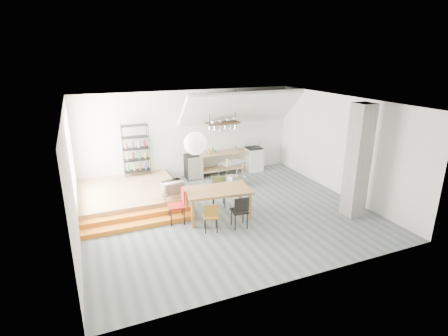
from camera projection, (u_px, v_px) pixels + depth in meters
name	position (u px, v px, depth m)	size (l,w,h in m)	color
floor	(227.00, 212.00, 10.23)	(8.00, 8.00, 0.00)	#566264
wall_back	(189.00, 134.00, 12.80)	(8.00, 0.04, 3.20)	silver
wall_left	(72.00, 179.00, 8.27)	(0.04, 7.00, 3.20)	silver
wall_right	(341.00, 146.00, 11.20)	(0.04, 7.00, 3.20)	silver
ceiling	(227.00, 102.00, 9.23)	(8.00, 7.00, 0.02)	white
slope_ceiling	(241.00, 108.00, 12.64)	(4.40, 1.80, 0.15)	white
window_pane	(71.00, 155.00, 9.53)	(0.02, 2.50, 2.20)	white
platform	(129.00, 194.00, 11.01)	(3.00, 3.00, 0.40)	olive
step_lower	(140.00, 225.00, 9.34)	(3.00, 0.35, 0.13)	orange
step_upper	(138.00, 217.00, 9.63)	(3.00, 0.35, 0.27)	orange
concrete_column	(358.00, 161.00, 9.63)	(0.50, 0.50, 3.20)	gray
kitchen_counter	(221.00, 159.00, 13.20)	(1.80, 0.60, 0.91)	olive
stove	(253.00, 159.00, 13.77)	(0.60, 0.60, 1.18)	white
pot_rack	(224.00, 125.00, 12.59)	(1.20, 0.50, 1.43)	#402B19
wire_shelving	(136.00, 149.00, 11.89)	(0.88, 0.38, 1.80)	black
microwave_shelf	(173.00, 193.00, 10.21)	(0.60, 0.40, 0.16)	olive
paper_lantern	(195.00, 143.00, 9.08)	(0.60, 0.60, 0.60)	white
dining_table	(218.00, 192.00, 9.69)	(1.88, 1.20, 0.85)	#8E5E33
chair_mustard	(211.00, 215.00, 8.95)	(0.46, 0.46, 0.82)	#A96E1D
chair_black	(240.00, 209.00, 9.14)	(0.46, 0.46, 0.91)	black
chair_olive	(218.00, 189.00, 10.55)	(0.51, 0.51, 0.90)	#4F5D2C
chair_red	(179.00, 203.00, 9.46)	(0.49, 0.49, 0.96)	red
rolling_cart	(232.00, 171.00, 12.02)	(0.99, 0.71, 0.88)	silver
mini_fridge	(193.00, 166.00, 12.90)	(0.53, 0.53, 0.91)	black
microwave	(172.00, 187.00, 10.15)	(0.61, 0.41, 0.34)	beige
bowl	(216.00, 152.00, 12.98)	(0.24, 0.24, 0.06)	silver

